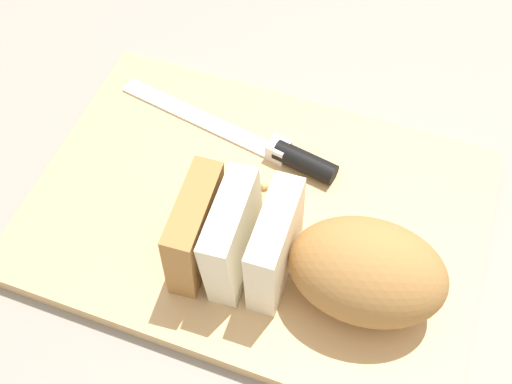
{
  "coord_description": "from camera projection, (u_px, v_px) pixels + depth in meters",
  "views": [
    {
      "loc": [
        -0.1,
        0.3,
        0.53
      ],
      "look_at": [
        0.0,
        0.0,
        0.05
      ],
      "focal_mm": 43.62,
      "sensor_mm": 36.0,
      "label": 1
    }
  ],
  "objects": [
    {
      "name": "ground_plane",
      "position": [
        256.0,
        219.0,
        0.62
      ],
      "size": [
        3.0,
        3.0,
        0.0
      ],
      "primitive_type": "plane",
      "color": "gray"
    },
    {
      "name": "crumb_near_knife",
      "position": [
        265.0,
        186.0,
        0.61
      ],
      "size": [
        0.01,
        0.01,
        0.01
      ],
      "primitive_type": "sphere",
      "color": "tan",
      "rests_on": "cutting_board"
    },
    {
      "name": "crumb_stray_left",
      "position": [
        300.0,
        181.0,
        0.62
      ],
      "size": [
        0.01,
        0.01,
        0.01
      ],
      "primitive_type": "sphere",
      "color": "tan",
      "rests_on": "cutting_board"
    },
    {
      "name": "bread_loaf",
      "position": [
        318.0,
        259.0,
        0.52
      ],
      "size": [
        0.24,
        0.1,
        0.09
      ],
      "rotation": [
        0.0,
        0.0,
        0.06
      ],
      "color": "#A8753D",
      "rests_on": "cutting_board"
    },
    {
      "name": "crumb_near_loaf",
      "position": [
        351.0,
        225.0,
        0.59
      ],
      "size": [
        0.01,
        0.01,
        0.01
      ],
      "primitive_type": "sphere",
      "color": "tan",
      "rests_on": "cutting_board"
    },
    {
      "name": "bread_knife",
      "position": [
        276.0,
        150.0,
        0.63
      ],
      "size": [
        0.25,
        0.07,
        0.02
      ],
      "rotation": [
        0.0,
        0.0,
        -0.19
      ],
      "color": "silver",
      "rests_on": "cutting_board"
    },
    {
      "name": "cutting_board",
      "position": [
        256.0,
        214.0,
        0.61
      ],
      "size": [
        0.44,
        0.31,
        0.02
      ],
      "primitive_type": "cube",
      "rotation": [
        0.0,
        0.0,
        -0.01
      ],
      "color": "tan",
      "rests_on": "ground_plane"
    }
  ]
}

